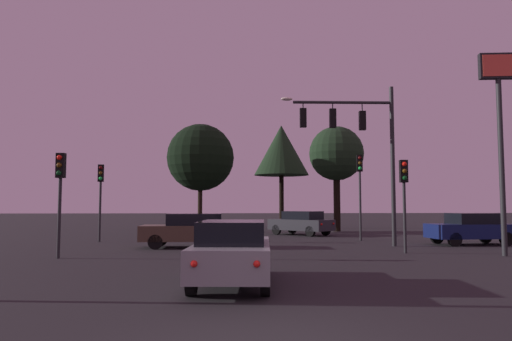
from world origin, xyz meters
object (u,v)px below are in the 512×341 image
at_px(traffic_light_far_side, 360,180).
at_px(tree_behind_sign, 200,158).
at_px(tree_left_far, 281,151).
at_px(car_far_lane, 301,223).
at_px(car_crossing_right, 471,228).
at_px(store_sign_illuminated, 499,108).
at_px(traffic_signal_mast_arm, 359,137).
at_px(tree_center_horizon, 336,154).
at_px(traffic_light_corner_left, 101,187).
at_px(car_crossing_left, 192,230).
at_px(traffic_light_corner_right, 404,186).
at_px(car_nearside_lane, 233,251).
at_px(traffic_light_median, 60,183).

bearing_deg(traffic_light_far_side, tree_behind_sign, 135.37).
bearing_deg(tree_left_far, traffic_light_far_side, -80.87).
height_order(car_far_lane, tree_behind_sign, tree_behind_sign).
height_order(car_crossing_right, tree_left_far, tree_left_far).
distance_m(car_far_lane, store_sign_illuminated, 14.82).
bearing_deg(tree_behind_sign, traffic_signal_mast_arm, -56.87).
bearing_deg(tree_center_horizon, tree_left_far, 120.76).
bearing_deg(traffic_light_corner_left, traffic_light_far_side, -1.18).
relative_size(traffic_signal_mast_arm, car_crossing_left, 1.65).
xyz_separation_m(traffic_light_corner_left, car_crossing_right, (18.33, -3.16, -2.07)).
bearing_deg(traffic_light_corner_left, store_sign_illuminated, -25.69).
xyz_separation_m(traffic_light_far_side, tree_left_far, (-2.38, 14.80, 3.29)).
relative_size(traffic_light_corner_left, traffic_light_corner_right, 1.09).
distance_m(traffic_light_corner_left, car_crossing_right, 18.72).
relative_size(traffic_signal_mast_arm, store_sign_illuminated, 0.97).
distance_m(tree_behind_sign, tree_center_horizon, 9.95).
bearing_deg(car_crossing_right, tree_behind_sign, 139.10).
bearing_deg(car_nearside_lane, tree_left_far, 80.42).
distance_m(traffic_light_corner_right, store_sign_illuminated, 4.62).
bearing_deg(tree_behind_sign, store_sign_illuminated, -54.05).
distance_m(traffic_light_corner_right, traffic_light_median, 13.14).
relative_size(traffic_signal_mast_arm, car_far_lane, 1.77).
relative_size(car_nearside_lane, car_crossing_left, 1.03).
bearing_deg(tree_behind_sign, car_crossing_right, -40.90).
bearing_deg(traffic_light_far_side, traffic_light_corner_right, -91.35).
relative_size(traffic_light_far_side, store_sign_illuminated, 0.60).
bearing_deg(traffic_light_median, car_nearside_lane, -44.80).
bearing_deg(traffic_signal_mast_arm, traffic_light_median, -161.45).
relative_size(car_far_lane, store_sign_illuminated, 0.55).
relative_size(tree_left_far, tree_center_horizon, 1.13).
bearing_deg(traffic_light_median, tree_behind_sign, 75.23).
xyz_separation_m(traffic_signal_mast_arm, traffic_light_median, (-12.26, -4.11, -2.40)).
bearing_deg(traffic_signal_mast_arm, tree_left_far, 94.35).
distance_m(traffic_signal_mast_arm, tree_center_horizon, 12.68).
relative_size(traffic_light_corner_right, car_nearside_lane, 0.79).
distance_m(traffic_light_median, traffic_light_far_side, 15.23).
bearing_deg(tree_behind_sign, car_nearside_lane, -85.41).
relative_size(traffic_light_far_side, car_far_lane, 1.09).
height_order(traffic_light_corner_right, car_far_lane, traffic_light_corner_right).
xyz_separation_m(car_nearside_lane, car_crossing_right, (11.73, 10.65, -0.00)).
height_order(traffic_light_corner_right, tree_behind_sign, tree_behind_sign).
distance_m(traffic_light_corner_right, car_crossing_right, 6.27).
bearing_deg(car_far_lane, tree_behind_sign, 150.01).
bearing_deg(car_crossing_right, store_sign_illuminated, -105.91).
bearing_deg(traffic_light_median, traffic_light_far_side, 29.41).
bearing_deg(traffic_light_far_side, traffic_signal_mast_arm, -106.51).
xyz_separation_m(traffic_signal_mast_arm, store_sign_illuminated, (4.15, -4.49, 0.51)).
height_order(traffic_light_far_side, tree_left_far, tree_left_far).
distance_m(traffic_signal_mast_arm, car_crossing_right, 7.06).
xyz_separation_m(traffic_signal_mast_arm, traffic_light_corner_left, (-12.77, 3.64, -2.24)).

